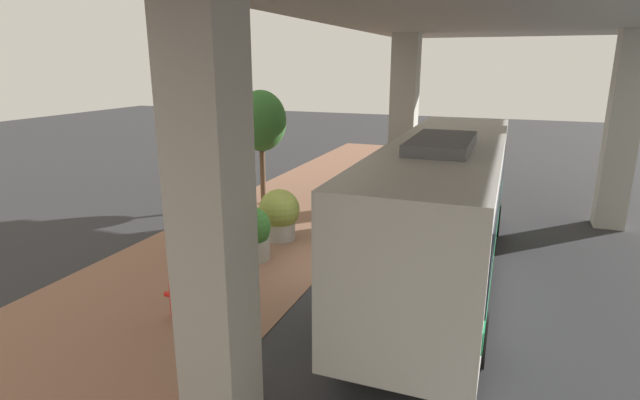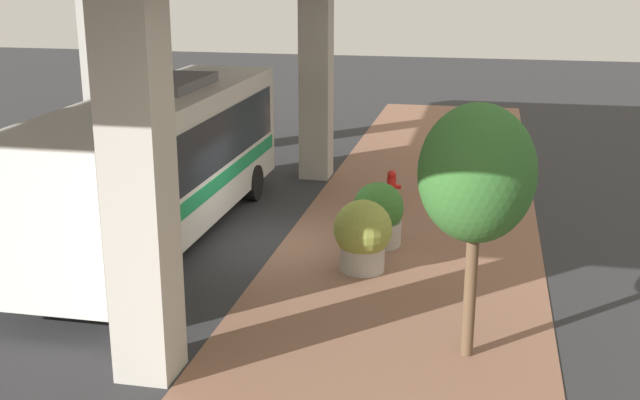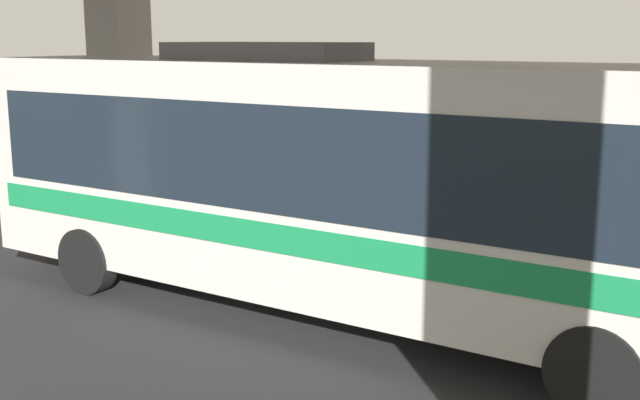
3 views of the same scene
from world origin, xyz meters
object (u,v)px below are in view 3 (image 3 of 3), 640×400
fire_hydrant (296,194)px  planter_middle (446,198)px  planter_front (532,205)px  bus (332,172)px

fire_hydrant → planter_middle: planter_middle is taller
planter_front → planter_middle: 1.73m
planter_middle → planter_front: bearing=87.0°
bus → planter_front: 5.25m
bus → planter_middle: 5.26m
fire_hydrant → planter_middle: size_ratio=0.62×
bus → fire_hydrant: size_ratio=11.75×
fire_hydrant → bus: bearing=39.2°
fire_hydrant → planter_front: planter_front is taller
bus → planter_front: (-4.98, 1.13, -1.20)m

